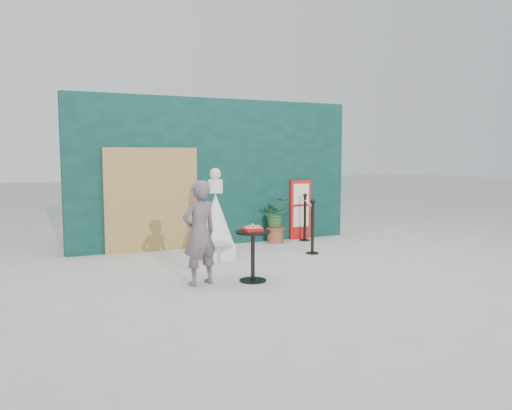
% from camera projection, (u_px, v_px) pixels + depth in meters
% --- Properties ---
extents(ground, '(60.00, 60.00, 0.00)m').
position_uv_depth(ground, '(289.00, 277.00, 7.63)').
color(ground, '#ADAAA5').
rests_on(ground, ground).
extents(back_wall, '(6.00, 0.30, 3.00)m').
position_uv_depth(back_wall, '(216.00, 172.00, 10.32)').
color(back_wall, '#092B2B').
rests_on(back_wall, ground).
extents(bamboo_fence, '(1.80, 0.08, 2.00)m').
position_uv_depth(bamboo_fence, '(152.00, 200.00, 9.59)').
color(bamboo_fence, tan).
rests_on(bamboo_fence, ground).
extents(woman, '(0.63, 0.50, 1.51)m').
position_uv_depth(woman, '(200.00, 233.00, 7.13)').
color(woman, slate).
rests_on(woman, ground).
extents(menu_board, '(0.50, 0.07, 1.30)m').
position_uv_depth(menu_board, '(300.00, 210.00, 11.02)').
color(menu_board, red).
rests_on(menu_board, ground).
extents(statue, '(0.64, 0.64, 1.63)m').
position_uv_depth(statue, '(216.00, 222.00, 8.86)').
color(statue, silver).
rests_on(statue, ground).
extents(cafe_table, '(0.52, 0.52, 0.75)m').
position_uv_depth(cafe_table, '(253.00, 248.00, 7.34)').
color(cafe_table, black).
rests_on(cafe_table, ground).
extents(food_basket, '(0.26, 0.19, 0.11)m').
position_uv_depth(food_basket, '(253.00, 229.00, 7.32)').
color(food_basket, red).
rests_on(food_basket, cafe_table).
extents(planter, '(0.57, 0.49, 0.96)m').
position_uv_depth(planter, '(275.00, 217.00, 10.56)').
color(planter, '#965331').
rests_on(planter, ground).
extents(stanchion_barrier, '(0.84, 1.54, 1.03)m').
position_uv_depth(stanchion_barrier, '(308.00, 223.00, 10.10)').
color(stanchion_barrier, black).
rests_on(stanchion_barrier, ground).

